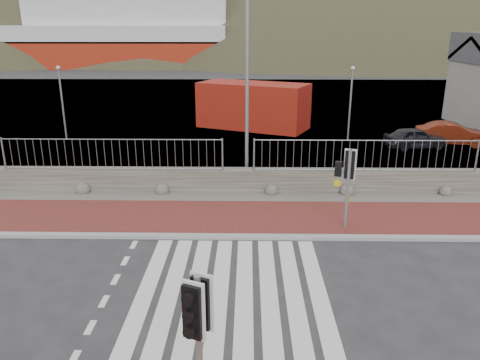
{
  "coord_description": "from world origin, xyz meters",
  "views": [
    {
      "loc": [
        0.37,
        -9.99,
        6.17
      ],
      "look_at": [
        0.14,
        3.0,
        1.88
      ],
      "focal_mm": 35.0,
      "sensor_mm": 36.0,
      "label": 1
    }
  ],
  "objects_px": {
    "traffic_signal_near": "(198,318)",
    "car_a": "(415,138)",
    "traffic_signal_far": "(348,172)",
    "shipping_container": "(253,106)",
    "ferry": "(92,31)",
    "car_b": "(452,134)",
    "streetlight": "(251,74)"
  },
  "relations": [
    {
      "from": "streetlight",
      "to": "shipping_container",
      "type": "xyz_separation_m",
      "value": [
        0.22,
        11.31,
        -3.05
      ]
    },
    {
      "from": "traffic_signal_near",
      "to": "car_b",
      "type": "xyz_separation_m",
      "value": [
        11.82,
        18.9,
        -1.28
      ]
    },
    {
      "from": "traffic_signal_near",
      "to": "streetlight",
      "type": "distance_m",
      "value": 12.26
    },
    {
      "from": "ferry",
      "to": "traffic_signal_far",
      "type": "distance_m",
      "value": 70.06
    },
    {
      "from": "traffic_signal_far",
      "to": "car_a",
      "type": "relative_size",
      "value": 0.8
    },
    {
      "from": "traffic_signal_near",
      "to": "car_b",
      "type": "distance_m",
      "value": 22.33
    },
    {
      "from": "traffic_signal_far",
      "to": "car_a",
      "type": "distance_m",
      "value": 12.04
    },
    {
      "from": "traffic_signal_far",
      "to": "streetlight",
      "type": "distance_m",
      "value": 5.83
    },
    {
      "from": "traffic_signal_far",
      "to": "shipping_container",
      "type": "distance_m",
      "value": 15.87
    },
    {
      "from": "traffic_signal_near",
      "to": "streetlight",
      "type": "xyz_separation_m",
      "value": [
        0.83,
        11.96,
        2.56
      ]
    },
    {
      "from": "traffic_signal_far",
      "to": "car_a",
      "type": "bearing_deg",
      "value": -99.53
    },
    {
      "from": "car_a",
      "to": "traffic_signal_far",
      "type": "bearing_deg",
      "value": 140.91
    },
    {
      "from": "traffic_signal_far",
      "to": "shipping_container",
      "type": "height_order",
      "value": "shipping_container"
    },
    {
      "from": "ferry",
      "to": "car_a",
      "type": "bearing_deg",
      "value": -57.72
    },
    {
      "from": "streetlight",
      "to": "car_a",
      "type": "xyz_separation_m",
      "value": [
        8.75,
        6.19,
        -3.89
      ]
    },
    {
      "from": "ferry",
      "to": "traffic_signal_far",
      "type": "bearing_deg",
      "value": -66.32
    },
    {
      "from": "ferry",
      "to": "traffic_signal_far",
      "type": "relative_size",
      "value": 19.11
    },
    {
      "from": "ferry",
      "to": "shipping_container",
      "type": "distance_m",
      "value": 54.83
    },
    {
      "from": "streetlight",
      "to": "car_a",
      "type": "distance_m",
      "value": 11.4
    },
    {
      "from": "shipping_container",
      "to": "car_a",
      "type": "height_order",
      "value": "shipping_container"
    },
    {
      "from": "ferry",
      "to": "car_b",
      "type": "distance_m",
      "value": 64.17
    },
    {
      "from": "streetlight",
      "to": "car_a",
      "type": "bearing_deg",
      "value": 27.67
    },
    {
      "from": "streetlight",
      "to": "car_b",
      "type": "distance_m",
      "value": 13.55
    },
    {
      "from": "streetlight",
      "to": "ferry",
      "type": "bearing_deg",
      "value": 105.16
    },
    {
      "from": "ferry",
      "to": "car_b",
      "type": "height_order",
      "value": "ferry"
    },
    {
      "from": "ferry",
      "to": "streetlight",
      "type": "height_order",
      "value": "ferry"
    },
    {
      "from": "streetlight",
      "to": "shipping_container",
      "type": "bearing_deg",
      "value": 81.26
    },
    {
      "from": "traffic_signal_far",
      "to": "ferry",
      "type": "bearing_deg",
      "value": -47.13
    },
    {
      "from": "car_a",
      "to": "car_b",
      "type": "height_order",
      "value": "car_b"
    },
    {
      "from": "traffic_signal_far",
      "to": "streetlight",
      "type": "bearing_deg",
      "value": -35.97
    },
    {
      "from": "ferry",
      "to": "car_b",
      "type": "xyz_separation_m",
      "value": [
        36.09,
        -52.84,
        -4.75
      ]
    },
    {
      "from": "traffic_signal_near",
      "to": "car_a",
      "type": "height_order",
      "value": "traffic_signal_near"
    }
  ]
}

